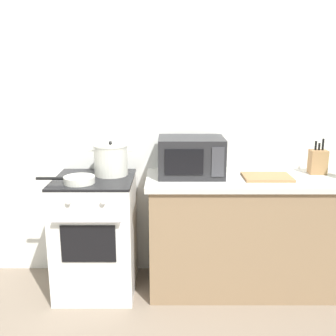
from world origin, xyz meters
The scene contains 10 objects.
ground_plane centered at (0.00, 0.00, 0.00)m, with size 10.00×10.00×0.00m, color #7A6B5B.
back_wall centered at (0.30, 0.97, 1.25)m, with size 4.40×0.10×2.50m, color silver.
lower_cabinet_right centered at (0.90, 0.62, 0.44)m, with size 1.64×0.56×0.88m, color #8C7051.
countertop_right centered at (0.90, 0.62, 0.90)m, with size 1.70×0.60×0.04m, color beige.
stove centered at (-0.35, 0.60, 0.46)m, with size 0.60×0.64×0.92m.
stock_pot centered at (-0.23, 0.71, 1.04)m, with size 0.35×0.27×0.27m.
frying_pan centered at (-0.44, 0.47, 0.95)m, with size 0.43×0.23×0.05m.
microwave centered at (0.39, 0.68, 1.07)m, with size 0.50×0.37×0.30m.
cutting_board centered at (0.97, 0.60, 0.93)m, with size 0.36×0.26×0.02m, color #997047.
knife_block centered at (1.40, 0.74, 1.02)m, with size 0.13×0.10×0.28m.
Camera 1 is at (0.22, -2.32, 1.71)m, focal length 42.58 mm.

